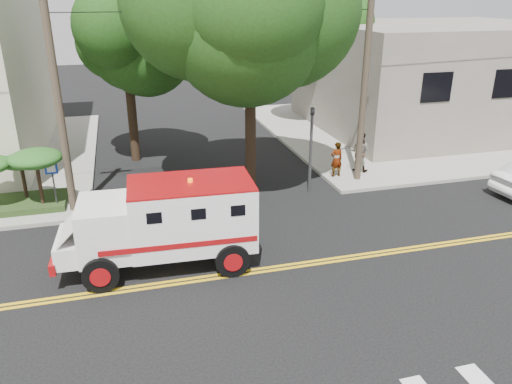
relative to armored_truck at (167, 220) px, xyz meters
name	(u,v)px	position (x,y,z in m)	size (l,w,h in m)	color
ground	(258,271)	(2.51, -1.10, -1.52)	(100.00, 100.00, 0.00)	black
sidewalk_ne	(411,129)	(16.01, 12.40, -1.44)	(17.00, 17.00, 0.15)	gray
building_right	(435,75)	(17.51, 12.90, 1.63)	(14.00, 12.00, 6.00)	slate
utility_pole_left	(57,95)	(-3.09, 4.90, 2.98)	(0.28, 0.28, 9.00)	#382D23
utility_pole_right	(365,79)	(8.81, 5.10, 2.98)	(0.28, 0.28, 9.00)	#382D23
tree_main	(263,10)	(4.45, 5.11, 5.68)	(6.08, 5.70, 9.85)	black
tree_left	(133,41)	(-0.17, 10.69, 4.21)	(4.48, 4.20, 7.70)	black
tree_right	(331,24)	(11.36, 14.67, 4.58)	(4.80, 4.50, 8.20)	black
traffic_signal	(311,141)	(6.31, 4.50, 0.71)	(0.15, 0.18, 3.60)	#3F3F42
accessibility_sign	(53,179)	(-3.69, 5.08, -0.15)	(0.45, 0.10, 2.02)	#3F3F42
palm_planter	(18,171)	(-4.92, 5.53, 0.13)	(3.52, 2.63, 2.36)	#1E3314
armored_truck	(167,220)	(0.00, 0.00, 0.00)	(5.95, 2.61, 2.67)	white
pedestrian_a	(337,159)	(8.01, 5.64, -0.58)	(0.58, 0.38, 1.58)	gray
pedestrian_b	(359,152)	(9.32, 6.06, -0.46)	(0.88, 0.69, 1.82)	gray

